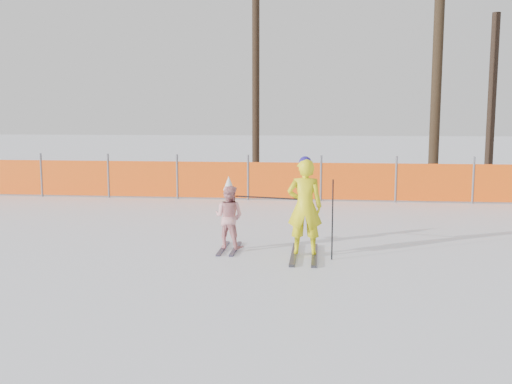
% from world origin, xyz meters
% --- Properties ---
extents(ground, '(120.00, 120.00, 0.00)m').
position_xyz_m(ground, '(0.00, 0.00, 0.00)').
color(ground, white).
rests_on(ground, ground).
extents(adult, '(0.58, 1.52, 1.66)m').
position_xyz_m(adult, '(0.85, 0.07, 0.82)').
color(adult, black).
rests_on(adult, ground).
extents(child, '(0.63, 1.05, 1.28)m').
position_xyz_m(child, '(-0.46, 0.38, 0.59)').
color(child, black).
rests_on(child, ground).
extents(ski_poles, '(1.65, 0.50, 1.30)m').
position_xyz_m(ski_poles, '(0.80, 0.03, 0.79)').
color(ski_poles, black).
rests_on(ski_poles, ground).
extents(safety_fence, '(15.43, 0.06, 1.25)m').
position_xyz_m(safety_fence, '(-1.24, 6.31, 0.56)').
color(safety_fence, '#595960').
rests_on(safety_fence, ground).
extents(tree_trunks, '(8.23, 1.86, 6.86)m').
position_xyz_m(tree_trunks, '(3.56, 10.22, 3.27)').
color(tree_trunks, black).
rests_on(tree_trunks, ground).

